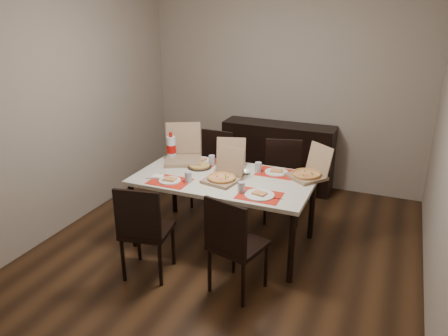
{
  "coord_description": "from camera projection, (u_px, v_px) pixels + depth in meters",
  "views": [
    {
      "loc": [
        1.5,
        -3.74,
        2.42
      ],
      "look_at": [
        -0.09,
        0.08,
        0.85
      ],
      "focal_mm": 35.0,
      "sensor_mm": 36.0,
      "label": 1
    }
  ],
  "objects": [
    {
      "name": "ground",
      "position": [
        229.0,
        247.0,
        4.63
      ],
      "size": [
        3.8,
        4.0,
        0.02
      ],
      "primitive_type": "cube",
      "color": "#3B2312",
      "rests_on": "ground"
    },
    {
      "name": "room_walls",
      "position": [
        246.0,
        76.0,
        4.39
      ],
      "size": [
        3.84,
        4.02,
        2.62
      ],
      "color": "gray",
      "rests_on": "ground"
    },
    {
      "name": "sideboard",
      "position": [
        278.0,
        156.0,
        6.0
      ],
      "size": [
        1.5,
        0.4,
        0.9
      ],
      "primitive_type": "cube",
      "color": "black",
      "rests_on": "ground"
    },
    {
      "name": "dining_table",
      "position": [
        224.0,
        183.0,
        4.49
      ],
      "size": [
        1.8,
        1.0,
        0.75
      ],
      "color": "beige",
      "rests_on": "ground"
    },
    {
      "name": "chair_near_left",
      "position": [
        144.0,
        228.0,
        3.95
      ],
      "size": [
        0.49,
        0.49,
        0.93
      ],
      "color": "black",
      "rests_on": "ground"
    },
    {
      "name": "chair_near_right",
      "position": [
        233.0,
        242.0,
        3.71
      ],
      "size": [
        0.51,
        0.51,
        0.93
      ],
      "color": "black",
      "rests_on": "ground"
    },
    {
      "name": "chair_far_left",
      "position": [
        213.0,
        165.0,
        5.48
      ],
      "size": [
        0.44,
        0.44,
        0.93
      ],
      "color": "black",
      "rests_on": "ground"
    },
    {
      "name": "chair_far_right",
      "position": [
        282.0,
        177.0,
        5.12
      ],
      "size": [
        0.51,
        0.51,
        0.93
      ],
      "color": "black",
      "rests_on": "ground"
    },
    {
      "name": "setting_near_left",
      "position": [
        173.0,
        179.0,
        4.35
      ],
      "size": [
        0.48,
        0.3,
        0.11
      ],
      "color": "red",
      "rests_on": "dining_table"
    },
    {
      "name": "setting_near_right",
      "position": [
        255.0,
        193.0,
        4.04
      ],
      "size": [
        0.43,
        0.3,
        0.11
      ],
      "color": "red",
      "rests_on": "dining_table"
    },
    {
      "name": "setting_far_left",
      "position": [
        202.0,
        160.0,
        4.88
      ],
      "size": [
        0.48,
        0.3,
        0.11
      ],
      "color": "red",
      "rests_on": "dining_table"
    },
    {
      "name": "setting_far_right",
      "position": [
        271.0,
        171.0,
        4.57
      ],
      "size": [
        0.49,
        0.3,
        0.11
      ],
      "color": "red",
      "rests_on": "dining_table"
    },
    {
      "name": "napkin_loose",
      "position": [
        217.0,
        180.0,
        4.36
      ],
      "size": [
        0.16,
        0.16,
        0.02
      ],
      "primitive_type": "cube",
      "rotation": [
        0.0,
        0.0,
        0.6
      ],
      "color": "white",
      "rests_on": "dining_table"
    },
    {
      "name": "pizza_box_center",
      "position": [
        223.0,
        176.0,
        4.35
      ],
      "size": [
        0.38,
        0.4,
        0.32
      ],
      "color": "#8A6C50",
      "rests_on": "dining_table"
    },
    {
      "name": "pizza_box_right",
      "position": [
        309.0,
        173.0,
        4.43
      ],
      "size": [
        0.48,
        0.48,
        0.33
      ],
      "color": "#8A6C50",
      "rests_on": "dining_table"
    },
    {
      "name": "pizza_box_left",
      "position": [
        183.0,
        155.0,
        4.91
      ],
      "size": [
        0.55,
        0.57,
        0.4
      ],
      "color": "#8A6C50",
      "rests_on": "dining_table"
    },
    {
      "name": "pizza_box_extra",
      "position": [
        230.0,
        164.0,
        4.65
      ],
      "size": [
        0.4,
        0.42,
        0.32
      ],
      "color": "#8A6C50",
      "rests_on": "dining_table"
    },
    {
      "name": "faina_plate",
      "position": [
        199.0,
        166.0,
        4.72
      ],
      "size": [
        0.26,
        0.26,
        0.03
      ],
      "color": "black",
      "rests_on": "dining_table"
    },
    {
      "name": "dip_bowl",
      "position": [
        244.0,
        172.0,
        4.55
      ],
      "size": [
        0.15,
        0.15,
        0.03
      ],
      "primitive_type": "imported",
      "rotation": [
        0.0,
        0.0,
        0.29
      ],
      "color": "white",
      "rests_on": "dining_table"
    },
    {
      "name": "soda_bottle",
      "position": [
        171.0,
        148.0,
        4.92
      ],
      "size": [
        0.11,
        0.11,
        0.32
      ],
      "color": "silver",
      "rests_on": "dining_table"
    }
  ]
}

